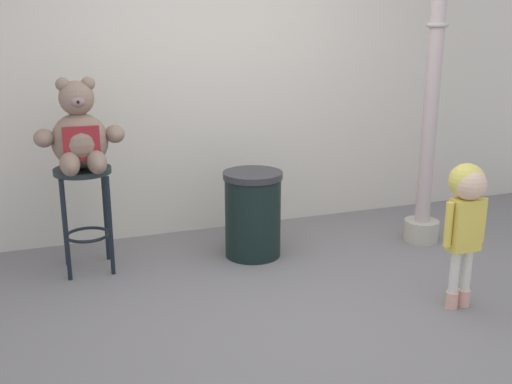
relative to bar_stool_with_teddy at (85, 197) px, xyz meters
name	(u,v)px	position (x,y,z in m)	size (l,w,h in m)	color
ground_plane	(301,315)	(1.21, -1.23, -0.57)	(24.00, 24.00, 0.00)	slate
building_wall	(212,44)	(1.21, 0.75, 1.06)	(7.33, 0.30, 3.27)	beige
bar_stool_with_teddy	(85,197)	(0.00, 0.00, 0.00)	(0.42, 0.42, 0.79)	#1D2A2A
teddy_bear	(80,136)	(0.00, -0.03, 0.46)	(0.63, 0.57, 0.66)	#826A5A
child_walking	(466,205)	(2.24, -1.47, 0.13)	(0.31, 0.25, 0.97)	#DBA290
trash_bin	(253,214)	(1.27, -0.15, -0.22)	(0.47, 0.47, 0.69)	black
lamppost	(432,94)	(2.75, -0.32, 0.69)	(0.29, 0.29, 3.12)	#AEA996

